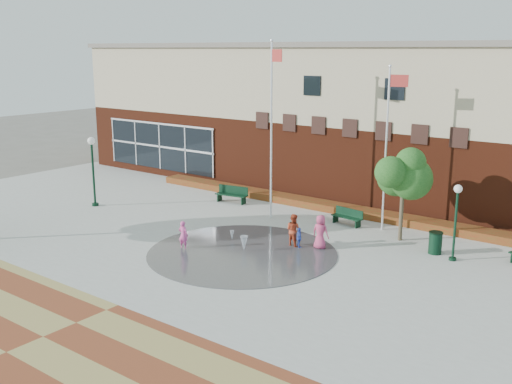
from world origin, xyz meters
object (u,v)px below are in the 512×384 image
Objects in this scene: flagpole_left at (272,121)px; child_splash at (183,235)px; flagpole_right at (387,140)px; bench_left at (232,198)px; trash_can at (435,243)px.

child_splash is at bearing -66.93° from flagpole_left.
flagpole_right is 4.01× the size of bench_left.
bench_left is (-9.48, -0.40, -4.21)m from flagpole_right.
flagpole_left reaches higher than child_splash.
trash_can is at bearing -15.64° from bench_left.
flagpole_left is 10.25m from trash_can.
trash_can reaches higher than bench_left.
flagpole_right is 6.22× the size of child_splash.
bench_left is at bearing 173.41° from trash_can.
trash_can is (12.88, -1.49, 0.19)m from bench_left.
flagpole_left is 6.26m from bench_left.
flagpole_left is 7.14× the size of child_splash.
trash_can is (3.40, -1.89, -4.02)m from flagpole_right.
flagpole_right reaches higher than trash_can.
trash_can is at bearing -33.49° from flagpole_right.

